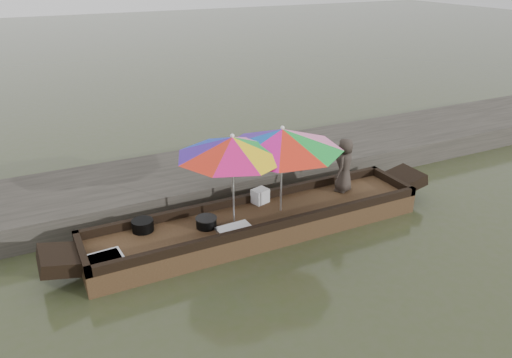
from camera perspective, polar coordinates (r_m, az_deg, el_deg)
name	(u,v)px	position (r m, az deg, el deg)	size (l,w,h in m)	color
water	(259,233)	(8.78, 0.29, -6.22)	(80.00, 80.00, 0.00)	#353E20
dock	(211,175)	(10.47, -5.15, 0.42)	(22.00, 2.20, 0.50)	#2D2B26
boat_hull	(259,224)	(8.69, 0.30, -5.22)	(5.96, 1.20, 0.35)	black
cooking_pot	(143,225)	(8.32, -12.82, -5.20)	(0.35, 0.35, 0.19)	black
tray_crayfish	(103,260)	(7.66, -17.09, -8.84)	(0.57, 0.39, 0.09)	silver
tray_scallop	(235,230)	(8.12, -2.40, -5.85)	(0.57, 0.39, 0.06)	silver
charcoal_grill	(206,223)	(8.26, -5.70, -5.00)	(0.33, 0.33, 0.16)	black
supply_bag	(260,196)	(9.00, 0.48, -1.94)	(0.28, 0.22, 0.26)	silver
vendor	(344,165)	(9.46, 10.08, 1.60)	(0.51, 0.34, 1.04)	#322A25
umbrella_bow	(233,179)	(8.09, -2.63, -0.04)	(1.84, 1.84, 1.55)	pink
umbrella_stern	(281,170)	(8.46, 2.93, 1.06)	(2.06, 2.06, 1.55)	#FF5D0C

